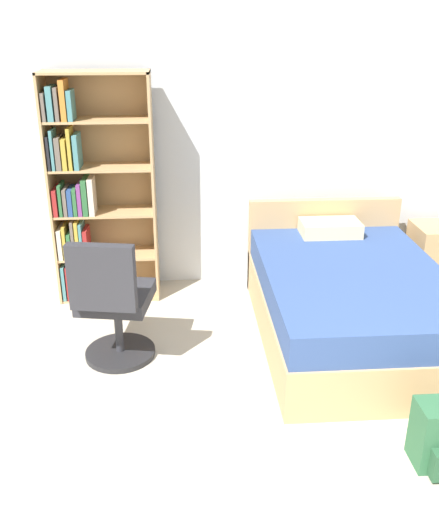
# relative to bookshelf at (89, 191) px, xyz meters

# --- Properties ---
(wall_back) EXTENTS (9.00, 0.06, 2.60)m
(wall_back) POSITION_rel_bookshelf_xyz_m (1.65, 0.29, 0.33)
(wall_back) COLOR silver
(wall_back) RESTS_ON ground_plane
(bookshelf) EXTENTS (0.86, 0.33, 1.93)m
(bookshelf) POSITION_rel_bookshelf_xyz_m (0.00, 0.00, 0.00)
(bookshelf) COLOR tan
(bookshelf) RESTS_ON ground_plane
(bed) EXTENTS (1.34, 1.96, 0.84)m
(bed) POSITION_rel_bookshelf_xyz_m (2.03, -0.85, -0.67)
(bed) COLOR tan
(bed) RESTS_ON ground_plane
(office_chair) EXTENTS (0.55, 0.63, 0.98)m
(office_chair) POSITION_rel_bookshelf_xyz_m (0.27, -1.11, -0.50)
(office_chair) COLOR #232326
(office_chair) RESTS_ON ground_plane
(nightstand) EXTENTS (0.49, 0.45, 0.60)m
(nightstand) POSITION_rel_bookshelf_xyz_m (3.09, -0.06, -0.67)
(nightstand) COLOR tan
(nightstand) RESTS_ON ground_plane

